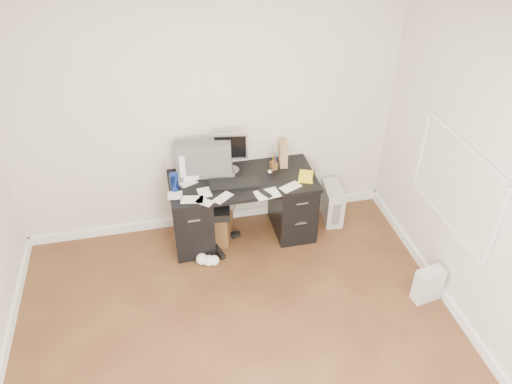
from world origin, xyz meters
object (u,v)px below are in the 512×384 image
Objects in this scene: desk at (243,206)px; pc_tower at (332,203)px; office_chair at (205,200)px; wicker_basket at (211,219)px; keyboard at (234,183)px; lcd_monitor at (230,152)px.

pc_tower is (1.05, 0.09, -0.19)m from desk.
office_chair is 0.37m from wicker_basket.
desk is at bearing 40.91° from keyboard.
lcd_monitor is at bearing 19.86° from wicker_basket.
keyboard is at bearing -32.07° from wicker_basket.
lcd_monitor is (-0.09, 0.18, 0.58)m from desk.
desk is 3.50× the size of wicker_basket.
desk reaches higher than wicker_basket.
pc_tower is (1.15, 0.16, -0.55)m from keyboard.
pc_tower is at bearing 14.19° from keyboard.
keyboard is 1.28m from pc_tower.
lcd_monitor reaches higher than keyboard.
lcd_monitor reaches higher than wicker_basket.
keyboard is (-0.10, -0.07, 0.36)m from desk.
wicker_basket is at bearing 166.35° from desk.
wicker_basket is (-0.24, 0.15, -0.55)m from keyboard.
office_chair is at bearing -138.34° from lcd_monitor.
office_chair is at bearing -176.60° from desk.
keyboard is 0.36m from office_chair.
desk is 1.32× the size of office_chair.
pc_tower is at bearing 4.70° from desk.
desk is 3.54× the size of pc_tower.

